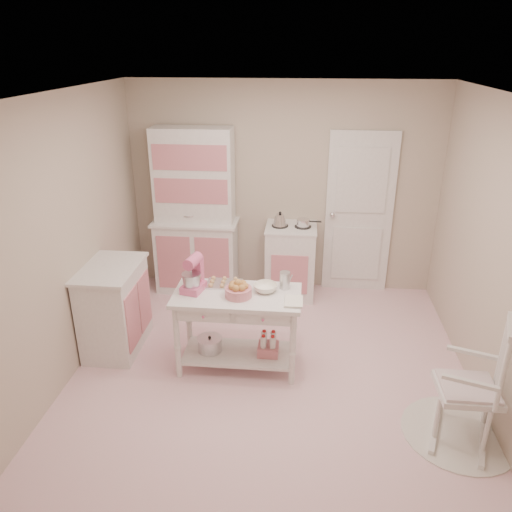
{
  "coord_description": "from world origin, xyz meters",
  "views": [
    {
      "loc": [
        0.27,
        -4.12,
        2.96
      ],
      "look_at": [
        -0.2,
        0.51,
        0.98
      ],
      "focal_mm": 35.0,
      "sensor_mm": 36.0,
      "label": 1
    }
  ],
  "objects": [
    {
      "name": "room_shell",
      "position": [
        0.0,
        0.0,
        1.65
      ],
      "size": [
        3.84,
        3.84,
        2.62
      ],
      "color": "pink",
      "rests_on": "ground"
    },
    {
      "name": "cookie_tray",
      "position": [
        -0.47,
        0.19,
        0.81
      ],
      "size": [
        0.34,
        0.24,
        0.02
      ],
      "primitive_type": "cube",
      "color": "silver",
      "rests_on": "work_table"
    },
    {
      "name": "hutch",
      "position": [
        -1.08,
        1.66,
        1.04
      ],
      "size": [
        1.06,
        0.5,
        2.08
      ],
      "primitive_type": "cube",
      "color": "white",
      "rests_on": "ground"
    },
    {
      "name": "bread_basket",
      "position": [
        -0.3,
        -0.04,
        0.85
      ],
      "size": [
        0.25,
        0.25,
        0.09
      ],
      "primitive_type": "cylinder",
      "color": "#D37984",
      "rests_on": "work_table"
    },
    {
      "name": "rocking_chair",
      "position": [
        1.61,
        -0.76,
        0.55
      ],
      "size": [
        0.68,
        0.84,
        1.1
      ],
      "primitive_type": "cube",
      "rotation": [
        0.0,
        0.0,
        -0.32
      ],
      "color": "white",
      "rests_on": "ground"
    },
    {
      "name": "work_table",
      "position": [
        -0.32,
        0.01,
        0.4
      ],
      "size": [
        1.2,
        0.6,
        0.8
      ],
      "primitive_type": "cube",
      "color": "white",
      "rests_on": "ground"
    },
    {
      "name": "mixing_bowl",
      "position": [
        -0.06,
        0.09,
        0.84
      ],
      "size": [
        0.23,
        0.23,
        0.07
      ],
      "primitive_type": "imported",
      "color": "white",
      "rests_on": "work_table"
    },
    {
      "name": "recipe_book",
      "position": [
        0.13,
        -0.11,
        0.81
      ],
      "size": [
        0.17,
        0.23,
        0.02
      ],
      "primitive_type": "imported",
      "rotation": [
        0.0,
        0.0,
        0.01
      ],
      "color": "white",
      "rests_on": "work_table"
    },
    {
      "name": "door",
      "position": [
        0.95,
        1.87,
        1.02
      ],
      "size": [
        0.82,
        0.05,
        2.04
      ],
      "primitive_type": "cube",
      "color": "white",
      "rests_on": "ground"
    },
    {
      "name": "stand_mixer",
      "position": [
        -0.74,
        0.03,
        0.97
      ],
      "size": [
        0.26,
        0.32,
        0.34
      ],
      "primitive_type": "cube",
      "rotation": [
        0.0,
        0.0,
        -0.22
      ],
      "color": "#DE5D8D",
      "rests_on": "work_table"
    },
    {
      "name": "metal_pitcher",
      "position": [
        0.12,
        0.17,
        0.89
      ],
      "size": [
        0.1,
        0.1,
        0.17
      ],
      "primitive_type": "cylinder",
      "color": "silver",
      "rests_on": "work_table"
    },
    {
      "name": "lace_rug",
      "position": [
        1.61,
        -0.76,
        0.01
      ],
      "size": [
        0.92,
        0.92,
        0.01
      ],
      "primitive_type": "cylinder",
      "color": "white",
      "rests_on": "ground"
    },
    {
      "name": "base_cabinet",
      "position": [
        -1.63,
        0.22,
        0.46
      ],
      "size": [
        0.54,
        0.84,
        0.92
      ],
      "primitive_type": "cube",
      "color": "white",
      "rests_on": "ground"
    },
    {
      "name": "stove",
      "position": [
        0.12,
        1.61,
        0.46
      ],
      "size": [
        0.62,
        0.57,
        0.92
      ],
      "primitive_type": "cube",
      "color": "white",
      "rests_on": "ground"
    }
  ]
}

